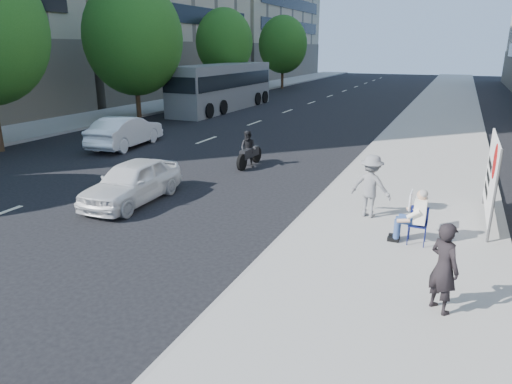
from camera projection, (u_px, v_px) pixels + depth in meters
The scene contains 14 objects.
ground at pixel (136, 303), 8.36m from camera, with size 160.00×160.00×0.00m, color black.
near_sidewalk at pixel (435, 134), 24.25m from camera, with size 5.00×120.00×0.15m, color #9B9791.
far_sidewalk at pixel (122, 113), 32.21m from camera, with size 4.50×120.00×0.15m, color #9B9791.
tree_far_c at pixel (133, 38), 27.80m from camera, with size 6.00×6.00×8.47m.
tree_far_d at pixel (224, 42), 38.31m from camera, with size 4.80×4.80×7.65m.
tree_far_e at pixel (283, 45), 50.55m from camera, with size 5.40×5.40×7.89m.
seated_protester at pixel (414, 213), 10.40m from camera, with size 0.83×1.12×1.31m.
jogger at pixel (371, 186), 12.01m from camera, with size 1.08×0.62×1.68m, color slate.
pedestrian_woman at pixel (444, 268), 7.64m from camera, with size 0.59×0.38×1.61m, color black.
protest_banner at pixel (491, 175), 11.55m from camera, with size 0.08×3.06×2.20m.
white_sedan_near at pixel (132, 182), 13.65m from camera, with size 1.50×3.74×1.27m, color silver.
white_sedan_mid at pixel (126, 132), 21.33m from camera, with size 1.52×4.37×1.44m, color white.
motorcycle at pixel (249, 151), 17.74m from camera, with size 0.72×2.04×1.42m.
bus at pixel (223, 87), 34.08m from camera, with size 2.75×12.06×3.30m.
Camera 1 is at (4.98, -5.84, 4.48)m, focal length 32.00 mm.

